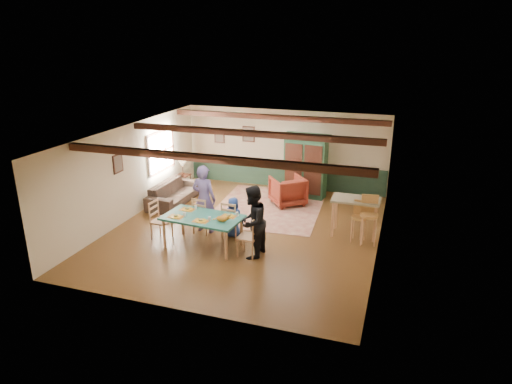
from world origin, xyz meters
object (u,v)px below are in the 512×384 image
(dining_chair_end_right, at_px, (248,236))
(bar_stool_right, at_px, (369,221))
(dining_table, at_px, (203,232))
(end_table, at_px, (183,182))
(dining_chair_far_left, at_px, (203,215))
(counter_table, at_px, (355,217))
(person_woman, at_px, (252,222))
(armchair, at_px, (288,191))
(armoire, at_px, (306,166))
(dining_chair_far_right, at_px, (232,219))
(sofa, at_px, (174,192))
(table_lamp, at_px, (183,168))
(person_child, at_px, (233,217))
(bar_stool_left, at_px, (359,222))
(cat, at_px, (222,218))
(person_man, at_px, (204,199))
(dining_chair_end_left, at_px, (161,220))

(dining_chair_end_right, bearing_deg, bar_stool_right, 125.38)
(dining_table, bearing_deg, end_table, 122.97)
(dining_chair_far_left, height_order, counter_table, counter_table)
(person_woman, xyz_separation_m, armchair, (-0.10, 3.73, -0.44))
(person_woman, xyz_separation_m, armoire, (0.25, 4.63, 0.15))
(person_woman, bearing_deg, dining_chair_far_right, -130.27)
(dining_chair_end_right, bearing_deg, sofa, -123.84)
(person_woman, bearing_deg, counter_table, 137.55)
(dining_chair_far_left, xyz_separation_m, end_table, (-2.19, 3.13, -0.25))
(dining_chair_end_right, bearing_deg, armoire, -179.70)
(table_lamp, bearing_deg, person_child, -45.57)
(dining_chair_far_right, relative_size, armchair, 1.04)
(bar_stool_left, bearing_deg, counter_table, 115.81)
(bar_stool_left, xyz_separation_m, bar_stool_right, (0.25, -0.04, 0.09))
(armchair, bearing_deg, bar_stool_right, 103.36)
(table_lamp, bearing_deg, dining_table, -57.03)
(counter_table, bearing_deg, table_lamp, 161.45)
(cat, height_order, armchair, cat)
(person_woman, bearing_deg, end_table, -131.38)
(dining_chair_far_left, height_order, cat, dining_chair_far_left)
(person_man, bearing_deg, counter_table, -160.68)
(end_table, bearing_deg, dining_chair_far_left, -55.04)
(person_child, bearing_deg, cat, 99.46)
(sofa, relative_size, counter_table, 1.82)
(dining_chair_far_right, height_order, counter_table, counter_table)
(dining_chair_end_left, relative_size, table_lamp, 2.14)
(dining_chair_far_right, distance_m, cat, 0.98)
(person_child, distance_m, cat, 1.05)
(person_child, height_order, bar_stool_left, person_child)
(cat, height_order, table_lamp, table_lamp)
(end_table, bearing_deg, person_woman, -46.11)
(dining_chair_far_left, relative_size, counter_table, 0.83)
(armchair, distance_m, end_table, 3.81)
(sofa, distance_m, bar_stool_right, 6.25)
(dining_table, bearing_deg, dining_chair_far_left, 114.33)
(dining_table, xyz_separation_m, counter_table, (3.51, 1.90, 0.11))
(person_woman, xyz_separation_m, cat, (-0.76, -0.05, 0.02))
(dining_chair_end_right, relative_size, bar_stool_left, 0.95)
(dining_chair_far_right, distance_m, counter_table, 3.24)
(dining_table, height_order, person_child, person_child)
(dining_chair_far_left, bearing_deg, counter_table, -159.52)
(cat, bearing_deg, armchair, 84.78)
(dining_chair_end_left, height_order, bar_stool_left, bar_stool_left)
(dining_chair_end_left, bearing_deg, armoire, -27.86)
(armoire, bearing_deg, person_man, -113.05)
(end_table, xyz_separation_m, bar_stool_left, (6.21, -2.41, 0.28))
(person_child, height_order, sofa, person_child)
(dining_chair_end_right, height_order, person_woman, person_woman)
(dining_chair_far_right, height_order, person_child, person_child)
(armchair, xyz_separation_m, bar_stool_left, (2.41, -2.10, 0.09))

